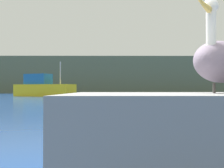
% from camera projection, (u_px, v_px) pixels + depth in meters
% --- Properties ---
extents(hillside_backdrop, '(140.00, 10.15, 8.10)m').
position_uv_depth(hillside_backdrop, '(110.00, 76.00, 78.77)').
color(hillside_backdrop, '#5B664C').
rests_on(hillside_backdrop, ground).
extents(pier_dock, '(2.99, 2.70, 0.85)m').
position_uv_depth(pier_dock, '(221.00, 136.00, 3.37)').
color(pier_dock, gray).
rests_on(pier_dock, ground).
extents(pelican, '(0.93, 1.27, 0.86)m').
position_uv_depth(pelican, '(221.00, 61.00, 3.37)').
color(pelican, slate).
rests_on(pelican, pier_dock).
extents(fishing_boat_yellow, '(8.06, 5.61, 4.18)m').
position_uv_depth(fishing_boat_yellow, '(43.00, 88.00, 41.96)').
color(fishing_boat_yellow, yellow).
rests_on(fishing_boat_yellow, ground).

